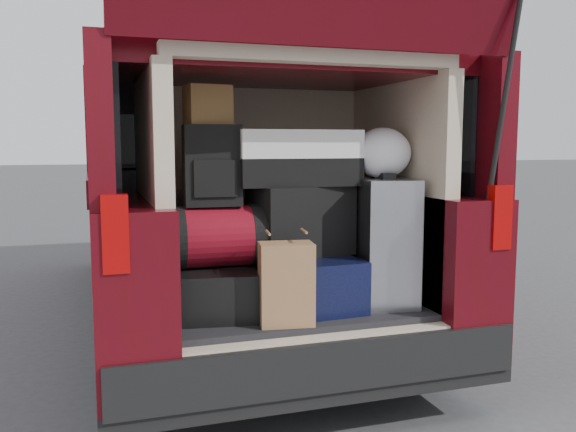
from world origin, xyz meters
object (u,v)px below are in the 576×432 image
(black_hardshell, at_px, (217,288))
(navy_hardshell, at_px, (301,281))
(silver_roller, at_px, (382,241))
(red_duffel, at_px, (217,236))
(backpack, at_px, (212,165))
(twotone_duffel, at_px, (295,158))
(black_soft_case, at_px, (300,220))
(kraft_bag, at_px, (286,284))

(black_hardshell, height_order, navy_hardshell, navy_hardshell)
(navy_hardshell, bearing_deg, silver_roller, -11.24)
(red_duffel, distance_m, backpack, 0.34)
(navy_hardshell, bearing_deg, twotone_duffel, 97.04)
(silver_roller, xyz_separation_m, black_soft_case, (-0.40, 0.10, 0.11))
(red_duffel, bearing_deg, navy_hardshell, -1.79)
(kraft_bag, distance_m, black_soft_case, 0.44)
(navy_hardshell, relative_size, backpack, 1.53)
(kraft_bag, height_order, twotone_duffel, twotone_duffel)
(black_soft_case, distance_m, twotone_duffel, 0.31)
(twotone_duffel, bearing_deg, black_hardshell, -176.68)
(silver_roller, bearing_deg, twotone_duffel, 172.24)
(navy_hardshell, bearing_deg, kraft_bag, -123.91)
(red_duffel, bearing_deg, black_soft_case, 4.32)
(backpack, bearing_deg, silver_roller, -2.67)
(navy_hardshell, xyz_separation_m, red_duffel, (-0.42, 0.02, 0.24))
(kraft_bag, relative_size, backpack, 0.97)
(navy_hardshell, height_order, silver_roller, silver_roller)
(kraft_bag, bearing_deg, black_soft_case, 69.62)
(silver_roller, relative_size, backpack, 1.67)
(navy_hardshell, bearing_deg, black_soft_case, 69.56)
(silver_roller, relative_size, red_duffel, 1.41)
(kraft_bag, distance_m, red_duffel, 0.43)
(twotone_duffel, bearing_deg, navy_hardshell, -79.69)
(twotone_duffel, bearing_deg, backpack, -175.65)
(red_duffel, relative_size, black_soft_case, 0.93)
(black_hardshell, relative_size, twotone_duffel, 0.91)
(navy_hardshell, bearing_deg, red_duffel, 174.00)
(silver_roller, height_order, backpack, backpack)
(black_hardshell, bearing_deg, black_soft_case, 9.53)
(silver_roller, height_order, kraft_bag, silver_roller)
(silver_roller, xyz_separation_m, twotone_duffel, (-0.43, 0.12, 0.42))
(black_hardshell, relative_size, navy_hardshell, 0.96)
(kraft_bag, xyz_separation_m, twotone_duffel, (0.15, 0.34, 0.55))
(black_soft_case, height_order, twotone_duffel, twotone_duffel)
(navy_hardshell, distance_m, twotone_duffel, 0.61)
(navy_hardshell, relative_size, red_duffel, 1.30)
(black_hardshell, xyz_separation_m, red_duffel, (-0.00, -0.02, 0.26))
(navy_hardshell, bearing_deg, backpack, 172.94)
(black_hardshell, bearing_deg, silver_roller, 1.88)
(red_duffel, height_order, backpack, backpack)
(navy_hardshell, height_order, red_duffel, red_duffel)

